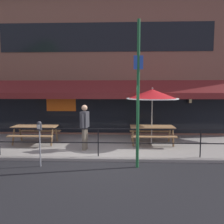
# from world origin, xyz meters

# --- Properties ---
(ground_plane) EXTENTS (120.00, 120.00, 0.00)m
(ground_plane) POSITION_xyz_m (0.00, 0.00, 0.00)
(ground_plane) COLOR black
(patio_deck) EXTENTS (15.00, 4.00, 0.10)m
(patio_deck) POSITION_xyz_m (0.00, 2.00, 0.05)
(patio_deck) COLOR gray
(patio_deck) RESTS_ON ground
(restaurant_building) EXTENTS (15.00, 1.60, 7.08)m
(restaurant_building) POSITION_xyz_m (0.00, 4.22, 3.52)
(restaurant_building) COLOR brown
(restaurant_building) RESTS_ON ground
(patio_railing) EXTENTS (13.84, 0.04, 0.97)m
(patio_railing) POSITION_xyz_m (0.00, 0.30, 0.80)
(patio_railing) COLOR black
(patio_railing) RESTS_ON patio_deck
(picnic_table_left) EXTENTS (1.80, 1.42, 0.76)m
(picnic_table_left) POSITION_xyz_m (-2.84, 1.99, 0.71)
(picnic_table_left) COLOR #997047
(picnic_table_left) RESTS_ON patio_deck
(picnic_table_centre) EXTENTS (1.80, 1.42, 0.76)m
(picnic_table_centre) POSITION_xyz_m (2.08, 2.06, 0.71)
(picnic_table_centre) COLOR #997047
(picnic_table_centre) RESTS_ON patio_deck
(patio_umbrella_centre) EXTENTS (2.14, 2.14, 2.38)m
(patio_umbrella_centre) POSITION_xyz_m (2.08, 2.15, 2.18)
(patio_umbrella_centre) COLOR #B7B2A8
(patio_umbrella_centre) RESTS_ON patio_deck
(pedestrian_walking) EXTENTS (0.31, 0.61, 1.71)m
(pedestrian_walking) POSITION_xyz_m (-0.59, 1.12, 1.06)
(pedestrian_walking) COLOR #665B4C
(pedestrian_walking) RESTS_ON patio_deck
(parking_meter_near) EXTENTS (0.15, 0.16, 1.42)m
(parking_meter_near) POSITION_xyz_m (-1.72, -0.49, 1.15)
(parking_meter_near) COLOR gray
(parking_meter_near) RESTS_ON ground
(street_sign_pole) EXTENTS (0.28, 0.09, 4.41)m
(street_sign_pole) POSITION_xyz_m (1.28, -0.45, 2.26)
(street_sign_pole) COLOR #1E6033
(street_sign_pole) RESTS_ON ground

